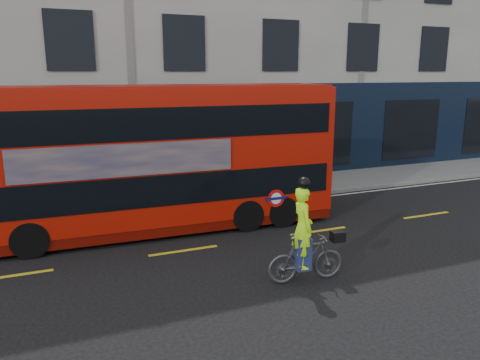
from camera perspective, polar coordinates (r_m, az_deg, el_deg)
ground at (r=10.83m, az=-4.71°, el=-11.30°), size 120.00×120.00×0.00m
pavement at (r=16.78m, az=-11.53°, el=-2.44°), size 60.00×3.00×0.12m
kerb at (r=15.36m, az=-10.44°, el=-3.81°), size 60.00×0.12×0.13m
building_terrace at (r=22.77m, az=-15.78°, el=20.21°), size 50.00×10.07×15.00m
road_edge_line at (r=15.10m, az=-10.19°, el=-4.34°), size 58.00×0.10×0.01m
lane_dashes at (r=12.16m, az=-6.90°, el=-8.55°), size 58.00×0.12×0.01m
bus at (r=13.35m, az=-10.18°, el=2.68°), size 10.27×2.67×4.11m
cyclist at (r=10.23m, az=7.93°, el=-8.11°), size 1.78×0.70×2.34m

